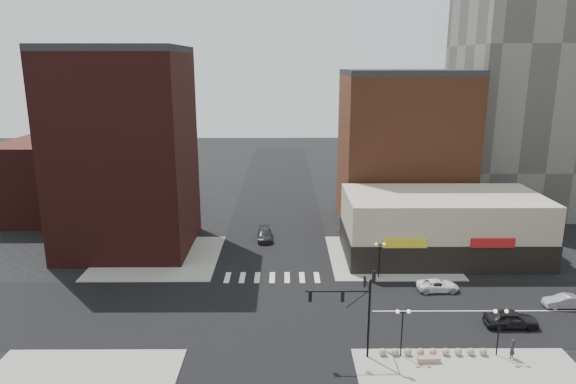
{
  "coord_description": "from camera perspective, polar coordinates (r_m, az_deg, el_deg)",
  "views": [
    {
      "loc": [
        1.41,
        -46.02,
        23.82
      ],
      "look_at": [
        1.68,
        4.57,
        11.0
      ],
      "focal_mm": 32.0,
      "sensor_mm": 36.0,
      "label": 1
    }
  ],
  "objects": [
    {
      "name": "dark_sedan_north",
      "position": [
        71.01,
        -2.6,
        -4.78
      ],
      "size": [
        2.36,
        5.08,
        1.44
      ],
      "primitive_type": "imported",
      "rotation": [
        0.0,
        0.0,
        0.07
      ],
      "color": "black",
      "rests_on": "ground"
    },
    {
      "name": "sidewalk_nw",
      "position": [
        66.94,
        -14.15,
        -7.02
      ],
      "size": [
        15.0,
        15.0,
        0.12
      ],
      "primitive_type": "cube",
      "color": "gray",
      "rests_on": "ground"
    },
    {
      "name": "road_ew",
      "position": [
        51.84,
        -1.88,
        -13.13
      ],
      "size": [
        200.0,
        14.0,
        0.02
      ],
      "primitive_type": "cube",
      "color": "black",
      "rests_on": "ground"
    },
    {
      "name": "street_lamp_ne",
      "position": [
        58.75,
        10.16,
        -6.46
      ],
      "size": [
        1.22,
        0.32,
        4.16
      ],
      "color": "black",
      "rests_on": "sidewalk_ne"
    },
    {
      "name": "road_ns",
      "position": [
        51.84,
        -1.88,
        -13.13
      ],
      "size": [
        14.0,
        200.0,
        0.02
      ],
      "primitive_type": "cube",
      "color": "black",
      "rests_on": "ground"
    },
    {
      "name": "silver_sedan",
      "position": [
        59.16,
        28.32,
        -10.65
      ],
      "size": [
        3.97,
        1.47,
        1.3
      ],
      "primitive_type": "imported",
      "rotation": [
        0.0,
        0.0,
        -1.59
      ],
      "color": "#A1A2A7",
      "rests_on": "ground"
    },
    {
      "name": "building_ne_row",
      "position": [
        67.29,
        16.67,
        -4.15
      ],
      "size": [
        24.2,
        12.2,
        8.0
      ],
      "color": "#BAAD94",
      "rests_on": "ground"
    },
    {
      "name": "traffic_signal",
      "position": [
        42.99,
        7.68,
        -11.94
      ],
      "size": [
        5.59,
        3.09,
        7.77
      ],
      "color": "black",
      "rests_on": "ground"
    },
    {
      "name": "sidewalk_ne",
      "position": [
        66.32,
        11.18,
        -7.06
      ],
      "size": [
        15.0,
        15.0,
        0.12
      ],
      "primitive_type": "cube",
      "color": "gray",
      "rests_on": "ground"
    },
    {
      "name": "building_ne_midrise",
      "position": [
        78.6,
        12.66,
        4.49
      ],
      "size": [
        18.0,
        15.0,
        22.0
      ],
      "primitive_type": "cube",
      "color": "brown",
      "rests_on": "ground"
    },
    {
      "name": "white_suv",
      "position": [
        58.11,
        16.3,
        -9.92
      ],
      "size": [
        4.5,
        2.21,
        1.23
      ],
      "primitive_type": "imported",
      "rotation": [
        0.0,
        0.0,
        1.61
      ],
      "color": "white",
      "rests_on": "ground"
    },
    {
      "name": "ground",
      "position": [
        51.84,
        -1.88,
        -13.14
      ],
      "size": [
        240.0,
        240.0,
        0.0
      ],
      "primitive_type": "plane",
      "color": "black",
      "rests_on": "ground"
    },
    {
      "name": "stone_bench",
      "position": [
        45.34,
        15.3,
        -17.5
      ],
      "size": [
        1.94,
        0.71,
        0.44
      ],
      "rotation": [
        0.0,
        0.0,
        0.07
      ],
      "color": "#A1806F",
      "rests_on": "sidewalk_se"
    },
    {
      "name": "street_lamp_se_b",
      "position": [
        46.65,
        22.49,
        -13.05
      ],
      "size": [
        1.22,
        0.32,
        4.16
      ],
      "color": "black",
      "rests_on": "sidewalk_se"
    },
    {
      "name": "building_nw",
      "position": [
        68.61,
        -17.66,
        4.05
      ],
      "size": [
        16.0,
        15.0,
        25.0
      ],
      "primitive_type": "cube",
      "color": "#3B1412",
      "rests_on": "ground"
    },
    {
      "name": "dark_sedan_east",
      "position": [
        52.99,
        23.54,
        -12.77
      ],
      "size": [
        4.85,
        1.98,
        1.65
      ],
      "primitive_type": "imported",
      "rotation": [
        0.0,
        0.0,
        1.56
      ],
      "color": "black",
      "rests_on": "ground"
    },
    {
      "name": "building_nw_low",
      "position": [
        88.53,
        -22.48,
        1.51
      ],
      "size": [
        20.0,
        18.0,
        12.0
      ],
      "primitive_type": "cube",
      "color": "#3B1412",
      "rests_on": "ground"
    },
    {
      "name": "pedestrian",
      "position": [
        47.74,
        23.64,
        -15.67
      ],
      "size": [
        0.75,
        0.71,
        1.72
      ],
      "primitive_type": "imported",
      "rotation": [
        0.0,
        0.0,
        3.8
      ],
      "color": "#29262B",
      "rests_on": "sidewalk_se"
    },
    {
      "name": "bollard_row",
      "position": [
        46.3,
        15.81,
        -16.72
      ],
      "size": [
        9.02,
        0.62,
        0.62
      ],
      "color": "#8C7060",
      "rests_on": "sidewalk_se"
    },
    {
      "name": "street_lamp_se_a",
      "position": [
        44.26,
        12.61,
        -13.79
      ],
      "size": [
        1.22,
        0.32,
        4.16
      ],
      "color": "black",
      "rests_on": "sidewalk_se"
    }
  ]
}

